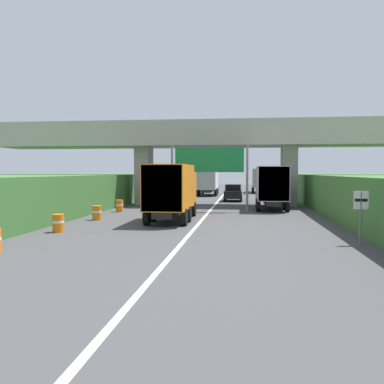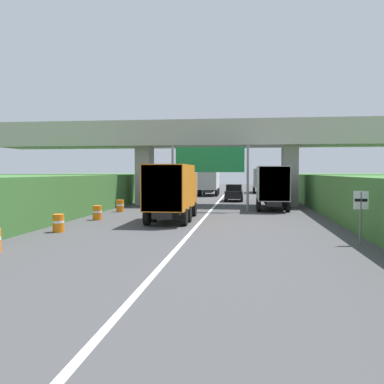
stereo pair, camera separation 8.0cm
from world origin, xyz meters
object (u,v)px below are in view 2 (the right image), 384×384
(construction_barrel_3, at_px, (97,213))
(construction_barrel_4, at_px, (120,206))
(truck_silver, at_px, (272,185))
(truck_white, at_px, (209,180))
(truck_yellow, at_px, (261,179))
(overhead_highway_sign, at_px, (210,163))
(construction_barrel_2, at_px, (58,223))
(car_black, at_px, (234,193))
(speed_limit_sign, at_px, (361,209))
(truck_orange, at_px, (173,189))

(construction_barrel_3, height_order, construction_barrel_4, same)
(truck_silver, distance_m, truck_white, 19.99)
(truck_yellow, bearing_deg, construction_barrel_4, -111.19)
(overhead_highway_sign, height_order, truck_yellow, overhead_highway_sign)
(construction_barrel_3, bearing_deg, truck_silver, 38.37)
(truck_yellow, bearing_deg, construction_barrel_2, -105.93)
(truck_yellow, bearing_deg, overhead_highway_sign, -99.74)
(car_black, bearing_deg, speed_limit_sign, -76.77)
(construction_barrel_3, bearing_deg, car_black, 65.78)
(overhead_highway_sign, bearing_deg, construction_barrel_3, -135.72)
(overhead_highway_sign, distance_m, car_black, 11.97)
(overhead_highway_sign, xyz_separation_m, construction_barrel_3, (-6.53, -6.37, -3.18))
(truck_orange, distance_m, construction_barrel_2, 7.43)
(overhead_highway_sign, distance_m, construction_barrel_4, 7.48)
(car_black, height_order, construction_barrel_3, car_black)
(construction_barrel_3, bearing_deg, construction_barrel_2, -90.94)
(truck_yellow, relative_size, truck_white, 1.00)
(speed_limit_sign, height_order, truck_orange, truck_orange)
(construction_barrel_2, bearing_deg, truck_white, 81.86)
(truck_white, bearing_deg, construction_barrel_2, -98.14)
(car_black, distance_m, construction_barrel_3, 19.64)
(truck_silver, bearing_deg, construction_barrel_3, -141.63)
(speed_limit_sign, distance_m, car_black, 25.67)
(overhead_highway_sign, xyz_separation_m, truck_white, (-1.88, 21.43, -1.71))
(truck_silver, distance_m, construction_barrel_2, 18.26)
(truck_silver, xyz_separation_m, construction_barrel_4, (-11.44, -3.68, -1.47))
(truck_yellow, bearing_deg, car_black, -101.19)
(truck_yellow, xyz_separation_m, construction_barrel_4, (-11.65, -30.03, -1.47))
(speed_limit_sign, bearing_deg, car_black, 103.23)
(truck_white, bearing_deg, construction_barrel_4, -102.01)
(truck_yellow, height_order, car_black, truck_yellow)
(truck_silver, bearing_deg, truck_orange, -126.67)
(truck_white, relative_size, car_black, 1.78)
(car_black, xyz_separation_m, construction_barrel_3, (-8.05, -17.90, -0.40))
(overhead_highway_sign, height_order, car_black, overhead_highway_sign)
(truck_orange, distance_m, truck_yellow, 35.77)
(overhead_highway_sign, distance_m, truck_silver, 5.68)
(speed_limit_sign, distance_m, construction_barrel_2, 14.17)
(truck_orange, height_order, truck_silver, same)
(construction_barrel_2, bearing_deg, overhead_highway_sign, 60.38)
(car_black, bearing_deg, truck_yellow, 78.81)
(truck_silver, xyz_separation_m, truck_white, (-6.65, 18.85, 0.00))
(truck_white, distance_m, construction_barrel_2, 33.43)
(overhead_highway_sign, distance_m, construction_barrel_3, 9.66)
(truck_orange, xyz_separation_m, truck_silver, (6.53, 8.77, 0.00))
(speed_limit_sign, relative_size, truck_silver, 0.31)
(truck_silver, relative_size, construction_barrel_3, 8.11)
(construction_barrel_2, bearing_deg, construction_barrel_4, 90.34)
(truck_white, bearing_deg, speed_limit_sign, -75.09)
(truck_orange, height_order, construction_barrel_2, truck_orange)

